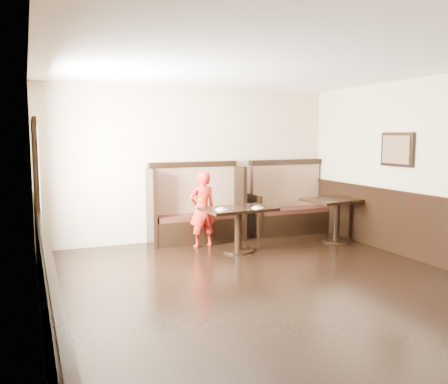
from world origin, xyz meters
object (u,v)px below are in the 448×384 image
booth_main (196,212)px  booth_neighbor (289,209)px  table_neighbor (337,209)px  child (202,209)px  table_main (238,218)px

booth_main → booth_neighbor: bearing=-0.1°
booth_neighbor → table_neighbor: (0.39, -1.04, 0.11)m
table_neighbor → child: (-2.39, 0.56, 0.06)m
child → booth_main: bearing=-99.4°
child → booth_neighbor: bearing=-170.2°
booth_neighbor → table_main: (-1.58, -1.05, 0.09)m
booth_main → booth_neighbor: same height
booth_neighbor → child: (-2.00, -0.48, 0.18)m
table_main → table_neighbor: 1.96m
booth_main → table_neighbor: booth_main is taller
booth_main → table_neighbor: size_ratio=1.43×
booth_main → child: size_ratio=1.33×
booth_main → booth_neighbor: (1.95, -0.00, -0.05)m
booth_main → table_main: 1.12m
booth_main → child: 0.50m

